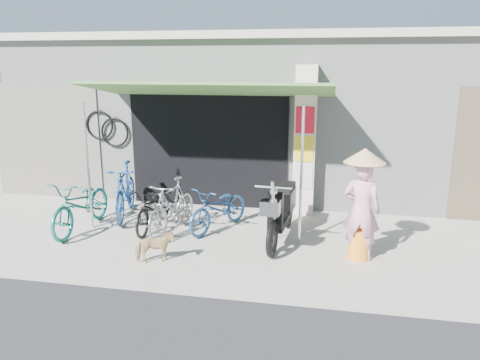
% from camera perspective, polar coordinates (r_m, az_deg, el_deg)
% --- Properties ---
extents(ground, '(80.00, 80.00, 0.00)m').
position_cam_1_polar(ground, '(7.68, 0.04, -9.12)').
color(ground, '#ACA69C').
rests_on(ground, ground).
extents(bicycle_shop, '(12.30, 5.30, 3.66)m').
position_cam_1_polar(bicycle_shop, '(12.16, 4.65, 8.40)').
color(bicycle_shop, '#A5AAA2').
rests_on(bicycle_shop, ground).
extents(shop_pillar, '(0.42, 0.44, 3.00)m').
position_cam_1_polar(shop_pillar, '(9.52, 7.92, 4.70)').
color(shop_pillar, beige).
rests_on(shop_pillar, ground).
extents(awning, '(4.60, 1.88, 2.72)m').
position_cam_1_polar(awning, '(8.87, -3.76, 10.73)').
color(awning, '#457133').
rests_on(awning, ground).
extents(neighbour_left, '(2.60, 0.06, 2.60)m').
position_cam_1_polar(neighbour_left, '(11.58, -22.45, 4.43)').
color(neighbour_left, '#6B665B').
rests_on(neighbour_left, ground).
extents(bike_teal, '(0.70, 1.90, 0.99)m').
position_cam_1_polar(bike_teal, '(9.11, -18.72, -2.82)').
color(bike_teal, '#186E61').
rests_on(bike_teal, ground).
extents(bike_blue, '(0.93, 1.90, 1.10)m').
position_cam_1_polar(bike_blue, '(9.61, -13.83, -1.28)').
color(bike_blue, '#1F488E').
rests_on(bike_blue, ground).
extents(bike_black, '(0.57, 1.59, 0.83)m').
position_cam_1_polar(bike_black, '(8.86, -10.44, -3.30)').
color(bike_black, black).
rests_on(bike_black, ground).
extents(bike_silver, '(0.74, 1.75, 1.02)m').
position_cam_1_polar(bike_silver, '(8.55, -8.29, -3.21)').
color(bike_silver, '#AAAAAE').
rests_on(bike_silver, ground).
extents(bike_navy, '(1.19, 1.70, 0.85)m').
position_cam_1_polar(bike_navy, '(8.67, -2.54, -3.41)').
color(bike_navy, navy).
rests_on(bike_navy, ground).
extents(street_dog, '(0.66, 0.51, 0.51)m').
position_cam_1_polar(street_dog, '(7.43, -10.35, -8.07)').
color(street_dog, '#9F8854').
rests_on(street_dog, ground).
extents(moped, '(0.59, 2.06, 1.16)m').
position_cam_1_polar(moped, '(8.17, 5.09, -3.77)').
color(moped, black).
rests_on(moped, ground).
extents(nun, '(0.65, 0.64, 1.78)m').
position_cam_1_polar(nun, '(7.51, 14.62, -3.01)').
color(nun, pink).
rests_on(nun, ground).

